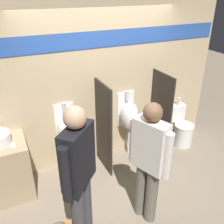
# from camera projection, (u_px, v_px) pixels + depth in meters

# --- Properties ---
(ground_plane) EXTENTS (16.00, 16.00, 0.00)m
(ground_plane) POSITION_uv_depth(u_px,v_px,m) (116.00, 173.00, 4.12)
(ground_plane) COLOR gray
(display_wall) EXTENTS (4.35, 0.07, 2.70)m
(display_wall) POSITION_uv_depth(u_px,v_px,m) (100.00, 84.00, 3.98)
(display_wall) COLOR tan
(display_wall) RESTS_ON ground_plane
(cell_phone) EXTENTS (0.07, 0.14, 0.01)m
(cell_phone) POSITION_uv_depth(u_px,v_px,m) (13.00, 146.00, 3.29)
(cell_phone) COLOR #B7B7BC
(cell_phone) RESTS_ON sink_counter
(divider_near_counter) EXTENTS (0.03, 0.60, 1.49)m
(divider_near_counter) POSITION_uv_depth(u_px,v_px,m) (104.00, 128.00, 3.96)
(divider_near_counter) COLOR #28231E
(divider_near_counter) RESTS_ON ground_plane
(divider_mid) EXTENTS (0.03, 0.60, 1.49)m
(divider_mid) POSITION_uv_depth(u_px,v_px,m) (160.00, 114.00, 4.38)
(divider_mid) COLOR #28231E
(divider_mid) RESTS_ON ground_plane
(urinal_near_counter) EXTENTS (0.33, 0.32, 1.19)m
(urinal_near_counter) POSITION_uv_depth(u_px,v_px,m) (68.00, 130.00, 3.86)
(urinal_near_counter) COLOR silver
(urinal_near_counter) RESTS_ON ground_plane
(urinal_far) EXTENTS (0.33, 0.32, 1.19)m
(urinal_far) POSITION_uv_depth(u_px,v_px,m) (129.00, 116.00, 4.28)
(urinal_far) COLOR silver
(urinal_far) RESTS_ON ground_plane
(toilet) EXTENTS (0.37, 0.53, 0.88)m
(toilet) POSITION_uv_depth(u_px,v_px,m) (182.00, 129.00, 4.79)
(toilet) COLOR white
(toilet) RESTS_ON ground_plane
(person_in_vest) EXTENTS (0.32, 0.55, 1.66)m
(person_in_vest) POSITION_uv_depth(u_px,v_px,m) (149.00, 160.00, 2.96)
(person_in_vest) COLOR #666056
(person_in_vest) RESTS_ON ground_plane
(person_with_lanyard) EXTENTS (0.47, 0.46, 1.76)m
(person_with_lanyard) POSITION_uv_depth(u_px,v_px,m) (79.00, 173.00, 2.66)
(person_with_lanyard) COLOR #3D3D42
(person_with_lanyard) RESTS_ON ground_plane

